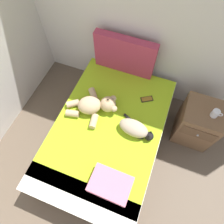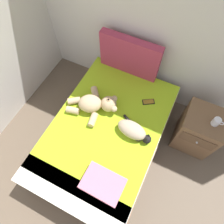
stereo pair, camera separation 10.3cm
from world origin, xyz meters
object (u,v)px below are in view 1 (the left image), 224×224
patterned_cushion (125,55)px  throw_pillow (111,184)px  cat (135,129)px  nightstand (197,123)px  teddy_bear (95,105)px  cell_phone (147,99)px  mug (215,113)px  bed (108,135)px

patterned_cushion → throw_pillow: bearing=-75.6°
cat → nightstand: 0.86m
throw_pillow → nightstand: nightstand is taller
cat → teddy_bear: teddy_bear is taller
patterned_cushion → cell_phone: bearing=-39.7°
cell_phone → throw_pillow: (-0.05, -1.11, 0.05)m
teddy_bear → cell_phone: teddy_bear is taller
cat → patterned_cushion: bearing=117.1°
cat → mug: mug is taller
mug → throw_pillow: bearing=-127.0°
nightstand → throw_pillow: bearing=-123.6°
cat → teddy_bear: size_ratio=0.67×
bed → patterned_cushion: 1.02m
teddy_bear → patterned_cushion: bearing=81.2°
bed → cat: (0.30, 0.06, 0.31)m
bed → patterned_cushion: size_ratio=2.46×
cat → throw_pillow: cat is taller
bed → nightstand: (0.99, 0.52, 0.07)m
patterned_cushion → mug: (1.19, -0.39, -0.07)m
teddy_bear → cell_phone: (0.54, 0.35, -0.08)m
cat → teddy_bear: (-0.53, 0.11, 0.01)m
patterned_cushion → cat: (0.42, -0.82, -0.19)m
patterned_cushion → cat: bearing=-62.9°
bed → throw_pillow: bearing=-65.9°
patterned_cushion → throw_pillow: patterned_cushion is taller
bed → throw_pillow: size_ratio=4.77×
cat → teddy_bear: bearing=168.2°
bed → cell_phone: cell_phone is taller
cell_phone → throw_pillow: throw_pillow is taller
cell_phone → nightstand: 0.70m
teddy_bear → nightstand: teddy_bear is taller
patterned_cushion → mug: patterned_cushion is taller
patterned_cushion → nightstand: (1.11, -0.37, -0.42)m
teddy_bear → throw_pillow: 0.90m
cat → nightstand: size_ratio=0.68×
cat → nightstand: cat is taller
teddy_bear → throw_pillow: bearing=-57.1°
teddy_bear → bed: bearing=-37.0°
throw_pillow → cell_phone: bearing=87.2°
mug → teddy_bear: bearing=-166.2°
cat → cell_phone: 0.47m
throw_pillow → teddy_bear: bearing=122.9°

